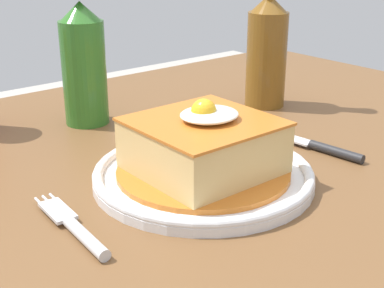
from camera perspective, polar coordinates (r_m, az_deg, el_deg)
dining_table at (r=0.71m, az=-3.83°, el=-10.46°), size 1.30×0.81×0.72m
main_plate at (r=0.62m, az=1.17°, el=-3.18°), size 0.25×0.25×0.02m
sandwich_meal at (r=0.61m, az=1.22°, el=-0.38°), size 0.20×0.20×0.09m
fork at (r=0.53m, az=-11.99°, el=-8.63°), size 0.02×0.14×0.01m
knife at (r=0.73m, az=13.21°, el=-0.29°), size 0.03×0.17×0.01m
beer_bottle_green at (r=0.80m, az=-11.30°, el=8.95°), size 0.06×0.06×0.27m
beer_bottle_amber at (r=0.88m, az=7.84°, el=10.25°), size 0.06×0.06×0.27m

